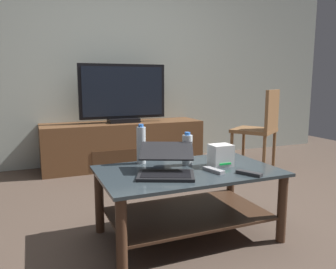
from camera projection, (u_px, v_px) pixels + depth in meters
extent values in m
plane|color=#4C3D33|center=(197.00, 228.00, 2.33)|extent=(7.68, 7.68, 0.00)
cube|color=#A8B2A8|center=(115.00, 50.00, 4.14)|extent=(6.40, 0.12, 2.80)
cube|color=#2D383D|center=(188.00, 171.00, 2.14)|extent=(1.14, 0.68, 0.02)
cube|color=#472D1E|center=(188.00, 213.00, 2.18)|extent=(1.00, 0.60, 0.02)
cylinder|color=#472D1E|center=(122.00, 238.00, 1.71)|extent=(0.06, 0.06, 0.44)
cylinder|color=#472D1E|center=(282.00, 209.00, 2.10)|extent=(0.06, 0.06, 0.44)
cylinder|color=#472D1E|center=(99.00, 201.00, 2.24)|extent=(0.06, 0.06, 0.44)
cylinder|color=#472D1E|center=(231.00, 183.00, 2.64)|extent=(0.06, 0.06, 0.44)
cube|color=brown|center=(124.00, 144.00, 4.03)|extent=(1.90, 0.51, 0.53)
cube|color=#432A18|center=(130.00, 157.00, 3.81)|extent=(0.86, 0.01, 0.19)
cube|color=black|center=(124.00, 120.00, 3.96)|extent=(0.36, 0.20, 0.05)
cube|color=black|center=(123.00, 91.00, 3.91)|extent=(1.03, 0.04, 0.64)
cube|color=black|center=(124.00, 91.00, 3.89)|extent=(0.96, 0.01, 0.57)
cube|color=brown|center=(254.00, 130.00, 3.87)|extent=(0.61, 0.61, 0.04)
cube|color=brown|center=(272.00, 111.00, 3.73)|extent=(0.37, 0.26, 0.47)
cylinder|color=brown|center=(243.00, 146.00, 4.17)|extent=(0.04, 0.04, 0.43)
cylinder|color=brown|center=(232.00, 151.00, 3.85)|extent=(0.04, 0.04, 0.43)
cylinder|color=brown|center=(274.00, 149.00, 3.96)|extent=(0.04, 0.04, 0.43)
cylinder|color=brown|center=(264.00, 155.00, 3.65)|extent=(0.04, 0.04, 0.43)
cube|color=black|center=(166.00, 175.00, 1.97)|extent=(0.40, 0.34, 0.02)
cube|color=black|center=(166.00, 174.00, 1.97)|extent=(0.34, 0.28, 0.00)
cube|color=black|center=(167.00, 151.00, 2.10)|extent=(0.39, 0.34, 0.08)
cube|color=#3F8CD8|center=(167.00, 151.00, 2.10)|extent=(0.35, 0.30, 0.06)
cube|color=white|center=(221.00, 155.00, 2.22)|extent=(0.14, 0.12, 0.14)
cube|color=#19D84C|center=(225.00, 164.00, 2.18)|extent=(0.09, 0.00, 0.01)
cylinder|color=silver|center=(141.00, 145.00, 2.28)|extent=(0.06, 0.06, 0.25)
cylinder|color=blue|center=(141.00, 126.00, 2.26)|extent=(0.03, 0.03, 0.02)
cylinder|color=silver|center=(187.00, 150.00, 2.24)|extent=(0.07, 0.07, 0.20)
cylinder|color=blue|center=(187.00, 134.00, 2.22)|extent=(0.04, 0.04, 0.02)
cube|color=black|center=(225.00, 155.00, 2.53)|extent=(0.09, 0.15, 0.01)
cube|color=#99999E|center=(214.00, 170.00, 2.08)|extent=(0.08, 0.17, 0.02)
cube|color=#2D2D30|center=(249.00, 173.00, 2.01)|extent=(0.11, 0.16, 0.02)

